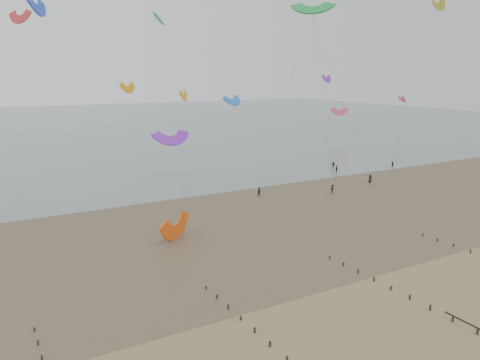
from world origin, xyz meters
name	(u,v)px	position (x,y,z in m)	size (l,w,h in m)	color
ground	(375,304)	(0.00, 0.00, 0.00)	(500.00, 500.00, 0.00)	brown
sea_and_shore	(202,222)	(-4.08, 34.40, 0.01)	(500.00, 665.00, 0.03)	#475654
kitesurfers	(308,180)	(28.23, 48.05, 0.87)	(115.20, 20.97, 1.84)	black
grounded_kite	(176,238)	(-10.54, 29.53, 0.00)	(6.88, 3.61, 5.25)	#E34F0E
kites_airborne	(82,80)	(-9.89, 92.34, 22.24)	(242.34, 118.58, 38.51)	yellow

